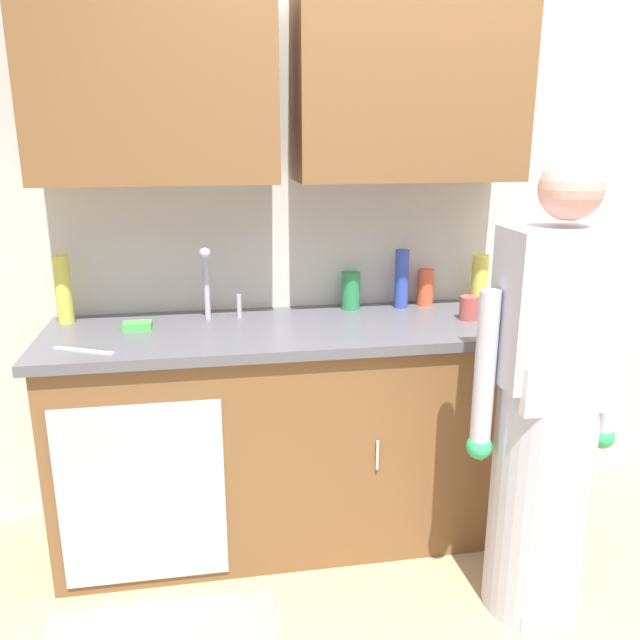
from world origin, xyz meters
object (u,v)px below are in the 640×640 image
(person_at_sink, at_px, (546,433))
(sponge, at_px, (138,326))
(knife_on_counter, at_px, (83,351))
(bottle_soap, at_px, (402,279))
(cup_by_sink, at_px, (469,308))
(bottle_water_short, at_px, (63,290))
(bottle_dish_liquid, at_px, (479,280))
(bottle_water_tall, at_px, (351,291))
(bottle_cleaner_spray, at_px, (425,287))
(sink, at_px, (218,332))

(person_at_sink, xyz_separation_m, sponge, (-1.41, 0.66, 0.26))
(knife_on_counter, relative_size, sponge, 2.18)
(bottle_soap, height_order, cup_by_sink, bottle_soap)
(bottle_water_short, bearing_deg, bottle_dish_liquid, 0.19)
(person_at_sink, bearing_deg, bottle_soap, 109.19)
(bottle_dish_liquid, bearing_deg, bottle_water_tall, 178.12)
(bottle_soap, relative_size, sponge, 2.35)
(bottle_water_tall, relative_size, sponge, 1.49)
(bottle_cleaner_spray, bearing_deg, bottle_water_short, -178.58)
(bottle_cleaner_spray, xyz_separation_m, bottle_dish_liquid, (0.24, -0.03, 0.03))
(bottle_water_short, bearing_deg, cup_by_sink, -7.96)
(bottle_water_short, height_order, cup_by_sink, bottle_water_short)
(sink, relative_size, person_at_sink, 0.31)
(sink, relative_size, bottle_water_short, 1.79)
(cup_by_sink, bearing_deg, bottle_dish_liquid, 58.79)
(bottle_dish_liquid, height_order, cup_by_sink, bottle_dish_liquid)
(bottle_soap, relative_size, bottle_water_short, 0.92)
(bottle_dish_liquid, bearing_deg, sink, -170.80)
(bottle_soap, bearing_deg, cup_by_sink, -47.70)
(sponge, bearing_deg, bottle_cleaner_spray, 8.36)
(bottle_soap, bearing_deg, person_at_sink, -70.81)
(person_at_sink, distance_m, bottle_water_short, 1.92)
(bottle_cleaner_spray, bearing_deg, bottle_water_tall, -177.88)
(bottle_cleaner_spray, relative_size, bottle_soap, 0.63)
(person_at_sink, relative_size, bottle_soap, 6.27)
(cup_by_sink, xyz_separation_m, knife_on_counter, (-1.51, -0.16, -0.05))
(person_at_sink, relative_size, cup_by_sink, 16.46)
(bottle_cleaner_spray, bearing_deg, sink, -166.57)
(sink, relative_size, bottle_water_tall, 3.05)
(sink, xyz_separation_m, bottle_cleaner_spray, (0.93, 0.22, 0.10))
(sink, relative_size, cup_by_sink, 5.08)
(bottle_water_short, bearing_deg, knife_on_counter, -71.36)
(bottle_dish_liquid, bearing_deg, bottle_cleaner_spray, 172.47)
(bottle_soap, xyz_separation_m, sponge, (-1.12, -0.16, -0.11))
(bottle_cleaner_spray, relative_size, bottle_water_short, 0.58)
(sink, height_order, bottle_soap, sink)
(cup_by_sink, relative_size, knife_on_counter, 0.41)
(bottle_soap, distance_m, bottle_water_tall, 0.23)
(bottle_cleaner_spray, height_order, cup_by_sink, bottle_cleaner_spray)
(bottle_cleaner_spray, relative_size, bottle_water_tall, 0.99)
(bottle_soap, distance_m, bottle_dish_liquid, 0.36)
(bottle_soap, height_order, sponge, bottle_soap)
(person_at_sink, bearing_deg, knife_on_counter, 165.31)
(bottle_water_short, distance_m, cup_by_sink, 1.66)
(bottle_soap, xyz_separation_m, bottle_dish_liquid, (0.36, -0.01, -0.02))
(sink, height_order, bottle_cleaner_spray, sink)
(sink, bearing_deg, person_at_sink, -29.56)
(cup_by_sink, bearing_deg, bottle_water_short, 172.04)
(sink, xyz_separation_m, knife_on_counter, (-0.48, -0.21, 0.02))
(bottle_cleaner_spray, bearing_deg, cup_by_sink, -69.51)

